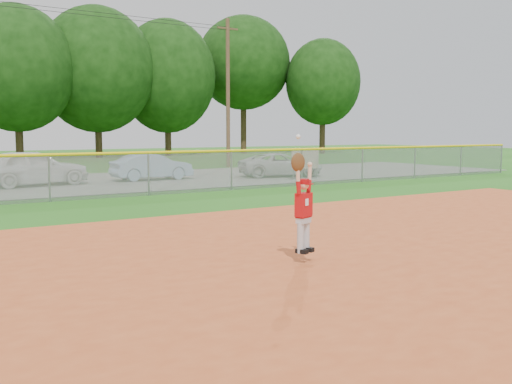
% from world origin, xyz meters
% --- Properties ---
extents(ground, '(120.00, 120.00, 0.00)m').
position_xyz_m(ground, '(0.00, 0.00, 0.00)').
color(ground, '#226016').
rests_on(ground, ground).
extents(clay_infield, '(24.00, 16.00, 0.04)m').
position_xyz_m(clay_infield, '(0.00, -3.00, 0.02)').
color(clay_infield, '#B94C21').
rests_on(clay_infield, ground).
extents(parking_strip, '(44.00, 10.00, 0.03)m').
position_xyz_m(parking_strip, '(0.00, 16.00, 0.01)').
color(parking_strip, slate).
rests_on(parking_strip, ground).
extents(car_white_a, '(4.56, 2.35, 1.49)m').
position_xyz_m(car_white_a, '(-2.76, 15.58, 0.77)').
color(car_white_a, white).
rests_on(car_white_a, parking_strip).
extents(car_blue, '(3.67, 1.34, 1.20)m').
position_xyz_m(car_blue, '(2.41, 15.66, 0.63)').
color(car_blue, '#93B5DC').
rests_on(car_blue, parking_strip).
extents(car_white_b, '(4.43, 2.89, 1.13)m').
position_xyz_m(car_white_b, '(8.49, 14.12, 0.60)').
color(car_white_b, silver).
rests_on(car_white_b, parking_strip).
extents(sponsor_sign, '(1.55, 0.07, 1.38)m').
position_xyz_m(sponsor_sign, '(8.50, 12.19, 0.91)').
color(sponsor_sign, gray).
rests_on(sponsor_sign, ground).
extents(outfield_fence, '(40.06, 0.10, 1.55)m').
position_xyz_m(outfield_fence, '(0.00, 10.00, 0.88)').
color(outfield_fence, gray).
rests_on(outfield_fence, ground).
extents(power_lines, '(19.40, 0.24, 9.00)m').
position_xyz_m(power_lines, '(1.00, 22.00, 4.68)').
color(power_lines, '#4C3823').
rests_on(power_lines, ground).
extents(tree_line, '(62.37, 13.00, 14.43)m').
position_xyz_m(tree_line, '(0.96, 37.90, 7.53)').
color(tree_line, '#422D1C').
rests_on(tree_line, ground).
extents(ballplayer, '(0.55, 0.31, 1.99)m').
position_xyz_m(ballplayer, '(-1.68, -1.14, 1.05)').
color(ballplayer, silver).
rests_on(ballplayer, ground).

